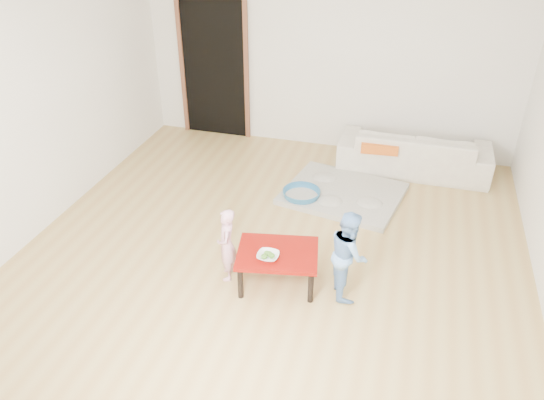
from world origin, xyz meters
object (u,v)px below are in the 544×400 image
at_px(red_table, 277,268).
at_px(child_blue, 349,254).
at_px(sofa, 414,151).
at_px(child_pink, 227,245).
at_px(basin, 301,195).
at_px(bowl, 268,256).

bearing_deg(red_table, child_blue, 5.77).
height_order(red_table, child_blue, child_blue).
xyz_separation_m(sofa, red_table, (-1.08, -2.65, -0.09)).
relative_size(child_pink, child_blue, 0.86).
height_order(red_table, basin, red_table).
bearing_deg(basin, child_blue, -62.40).
xyz_separation_m(child_blue, basin, (-0.76, 1.44, -0.36)).
distance_m(red_table, basin, 1.52).
height_order(child_pink, basin, child_pink).
height_order(sofa, bowl, sofa).
height_order(sofa, basin, sofa).
bearing_deg(basin, bowl, -87.60).
xyz_separation_m(bowl, child_pink, (-0.42, 0.08, -0.02)).
xyz_separation_m(sofa, child_blue, (-0.45, -2.59, 0.15)).
xyz_separation_m(sofa, basin, (-1.20, -1.14, -0.21)).
distance_m(red_table, child_pink, 0.51).
bearing_deg(red_table, sofa, 67.86).
distance_m(red_table, bowl, 0.24).
bearing_deg(bowl, child_blue, 14.62).
height_order(sofa, child_pink, child_pink).
relative_size(bowl, child_blue, 0.23).
distance_m(bowl, basin, 1.66).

